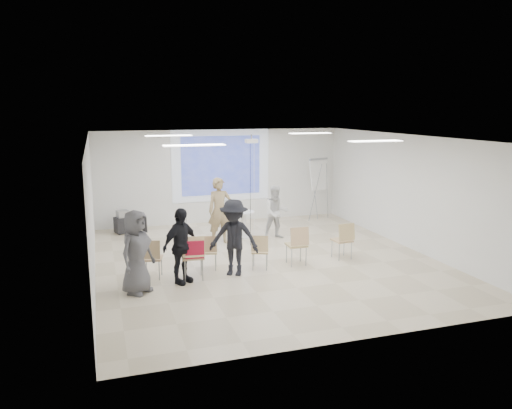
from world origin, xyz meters
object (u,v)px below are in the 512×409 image
object	(u,v)px
chair_far_left	(152,256)
audience_outer	(136,247)
chair_right_inner	(298,242)
chair_center	(260,249)
pedestal_table	(244,223)
av_cart	(123,223)
audience_left	(181,241)
player_right	(276,209)
chair_left_mid	(193,254)
audience_mid	(234,233)
chair_left_inner	(209,249)
laptop	(209,250)
chair_right_far	(344,238)
flipchart_easel	(319,175)
player_left	(220,206)

from	to	relation	value
chair_far_left	audience_outer	world-z (taller)	audience_outer
chair_right_inner	chair_center	bearing A→B (deg)	-177.33
pedestal_table	av_cart	distance (m)	3.64
audience_left	audience_outer	size ratio (longest dim) A/B	0.98
player_right	chair_left_mid	xyz separation A→B (m)	(-2.92, -2.77, -0.25)
audience_outer	audience_mid	bearing A→B (deg)	-32.81
chair_left_inner	chair_center	bearing A→B (deg)	-1.55
av_cart	chair_right_inner	bearing A→B (deg)	-67.16
audience_mid	laptop	bearing A→B (deg)	156.05
player_right	chair_far_left	world-z (taller)	player_right
chair_left_inner	chair_far_left	bearing A→B (deg)	-155.40
player_right	audience_left	bearing A→B (deg)	-132.91
laptop	audience_mid	world-z (taller)	audience_mid
chair_far_left	audience_outer	xyz separation A→B (m)	(-0.36, -0.74, 0.43)
audience_left	chair_far_left	bearing A→B (deg)	108.39
audience_outer	chair_right_far	bearing A→B (deg)	-36.45
chair_right_far	flipchart_easel	size ratio (longest dim) A/B	0.45
chair_far_left	audience_mid	distance (m)	1.86
pedestal_table	chair_center	xyz separation A→B (m)	(-0.46, -2.90, 0.05)
chair_center	flipchart_easel	size ratio (longest dim) A/B	0.40
chair_right_inner	audience_outer	bearing A→B (deg)	-168.49
pedestal_table	chair_left_inner	world-z (taller)	chair_left_inner
chair_far_left	chair_right_far	size ratio (longest dim) A/B	0.97
player_right	chair_center	bearing A→B (deg)	-112.38
pedestal_table	chair_far_left	world-z (taller)	chair_far_left
chair_left_mid	chair_left_inner	bearing A→B (deg)	57.06
laptop	chair_far_left	bearing A→B (deg)	28.16
chair_left_inner	chair_right_inner	xyz separation A→B (m)	(2.08, -0.31, 0.07)
audience_left	flipchart_easel	bearing A→B (deg)	7.02
player_right	chair_left_mid	size ratio (longest dim) A/B	1.68
player_right	chair_left_mid	bearing A→B (deg)	-131.33
player_right	chair_left_mid	world-z (taller)	player_right
chair_left_inner	chair_right_far	world-z (taller)	chair_right_far
chair_left_mid	chair_far_left	bearing A→B (deg)	164.80
audience_outer	chair_far_left	bearing A→B (deg)	18.83
audience_mid	av_cart	size ratio (longest dim) A/B	2.81
player_left	flipchart_easel	bearing A→B (deg)	21.81
audience_mid	av_cart	world-z (taller)	audience_mid
audience_outer	pedestal_table	bearing A→B (deg)	2.11
player_left	chair_right_far	size ratio (longest dim) A/B	2.23
pedestal_table	player_left	world-z (taller)	player_left
audience_outer	player_left	bearing A→B (deg)	6.82
flipchart_easel	chair_right_far	bearing A→B (deg)	-124.49
audience_mid	flipchart_easel	world-z (taller)	flipchart_easel
av_cart	chair_right_far	bearing A→B (deg)	-58.18
chair_far_left	chair_left_mid	size ratio (longest dim) A/B	0.89
chair_center	chair_right_inner	size ratio (longest dim) A/B	0.87
pedestal_table	chair_far_left	size ratio (longest dim) A/B	0.88
chair_left_inner	player_left	bearing A→B (deg)	84.62
player_right	chair_right_far	bearing A→B (deg)	-64.44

